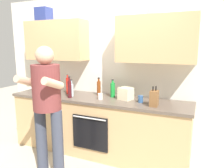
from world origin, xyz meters
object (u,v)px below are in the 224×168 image
object	(u,v)px
bottle_soy	(38,84)
bottle_wine	(70,89)
mixing_bowl	(50,91)
cup_tea	(141,99)
person_standing	(47,102)
bottle_soda	(113,90)
bottle_water	(71,89)
bottle_hotsauce	(68,86)
bottle_vinegar	(99,88)
knife_block	(154,98)
cup_coffee	(100,96)
grocery_bag_rice	(126,94)

from	to	relation	value
bottle_soy	bottle_wine	bearing A→B (deg)	-15.01
mixing_bowl	cup_tea	bearing A→B (deg)	0.50
person_standing	bottle_soda	xyz separation A→B (m)	(0.49, 0.94, 0.02)
bottle_soy	bottle_water	size ratio (longest dim) A/B	1.14
bottle_wine	bottle_soda	bearing A→B (deg)	26.89
bottle_wine	mixing_bowl	xyz separation A→B (m)	(-0.50, 0.14, -0.10)
bottle_hotsauce	bottle_water	distance (m)	0.18
bottle_vinegar	knife_block	world-z (taller)	bottle_vinegar
bottle_soda	knife_block	world-z (taller)	bottle_soda
bottle_hotsauce	bottle_soy	size ratio (longest dim) A/B	1.06
bottle_soy	bottle_vinegar	distance (m)	1.17
bottle_soda	bottle_wine	size ratio (longest dim) A/B	0.85
bottle_hotsauce	cup_coffee	size ratio (longest dim) A/B	3.65
cup_coffee	bottle_hotsauce	bearing A→B (deg)	170.43
mixing_bowl	bottle_soy	bearing A→B (deg)	166.34
bottle_wine	bottle_hotsauce	bearing A→B (deg)	131.32
person_standing	cup_tea	world-z (taller)	person_standing
bottle_soy	cup_tea	xyz separation A→B (m)	(1.90, -0.07, -0.08)
cup_tea	cup_coffee	world-z (taller)	cup_tea
bottle_soy	bottle_water	bearing A→B (deg)	-9.11
bottle_vinegar	bottle_soy	bearing A→B (deg)	-175.61
cup_tea	knife_block	bearing A→B (deg)	-27.13
bottle_water	mixing_bowl	bearing A→B (deg)	174.11
bottle_soda	mixing_bowl	bearing A→B (deg)	-171.93
cup_coffee	grocery_bag_rice	bearing A→B (deg)	21.49
bottle_wine	mixing_bowl	world-z (taller)	bottle_wine
person_standing	grocery_bag_rice	xyz separation A→B (m)	(0.72, 0.87, -0.01)
bottle_soy	grocery_bag_rice	size ratio (longest dim) A/B	1.66
bottle_soy	bottle_vinegar	xyz separation A→B (m)	(1.17, 0.09, -0.00)
cup_coffee	bottle_soy	bearing A→B (deg)	174.34
bottle_soda	bottle_water	size ratio (longest dim) A/B	1.03
cup_tea	mixing_bowl	xyz separation A→B (m)	(-1.58, -0.01, -0.01)
cup_tea	bottle_vinegar	bearing A→B (deg)	168.06
cup_tea	knife_block	world-z (taller)	knife_block
cup_tea	knife_block	size ratio (longest dim) A/B	0.37
bottle_hotsauce	cup_tea	distance (m)	1.26
bottle_hotsauce	bottle_vinegar	distance (m)	0.53
bottle_soy	bottle_wine	size ratio (longest dim) A/B	0.93
bottle_water	knife_block	bearing A→B (deg)	-2.02
cup_tea	bottle_soy	bearing A→B (deg)	178.03
person_standing	bottle_water	xyz separation A→B (m)	(-0.14, 0.73, 0.01)
bottle_hotsauce	cup_coffee	world-z (taller)	bottle_hotsauce
knife_block	grocery_bag_rice	xyz separation A→B (m)	(-0.46, 0.18, -0.02)
mixing_bowl	bottle_hotsauce	bearing A→B (deg)	10.45
bottle_hotsauce	bottle_soy	bearing A→B (deg)	178.31
bottle_wine	bottle_vinegar	world-z (taller)	bottle_wine
bottle_soy	bottle_wine	xyz separation A→B (m)	(0.83, -0.22, 0.02)
bottle_soy	grocery_bag_rice	xyz separation A→B (m)	(1.66, 0.01, -0.04)
cup_coffee	mixing_bowl	world-z (taller)	cup_coffee
cup_tea	bottle_wine	bearing A→B (deg)	-171.67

